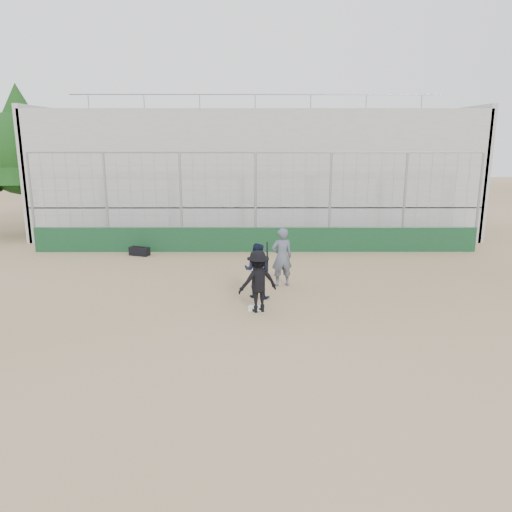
{
  "coord_description": "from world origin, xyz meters",
  "views": [
    {
      "loc": [
        -0.05,
        -13.0,
        4.62
      ],
      "look_at": [
        0.0,
        1.4,
        1.15
      ],
      "focal_mm": 35.0,
      "sensor_mm": 36.0,
      "label": 1
    }
  ],
  "objects_px": {
    "umpire": "(282,260)",
    "equipment_bag": "(140,251)",
    "catcher_crouched": "(257,279)",
    "batter_at_plate": "(258,281)"
  },
  "relations": [
    {
      "from": "umpire",
      "to": "equipment_bag",
      "type": "xyz_separation_m",
      "value": [
        -5.43,
        4.12,
        -0.66
      ]
    },
    {
      "from": "batter_at_plate",
      "to": "catcher_crouched",
      "type": "relative_size",
      "value": 1.66
    },
    {
      "from": "catcher_crouched",
      "to": "umpire",
      "type": "height_order",
      "value": "umpire"
    },
    {
      "from": "batter_at_plate",
      "to": "umpire",
      "type": "bearing_deg",
      "value": 72.18
    },
    {
      "from": "umpire",
      "to": "batter_at_plate",
      "type": "bearing_deg",
      "value": 57.27
    },
    {
      "from": "batter_at_plate",
      "to": "equipment_bag",
      "type": "bearing_deg",
      "value": 125.69
    },
    {
      "from": "equipment_bag",
      "to": "batter_at_plate",
      "type": "bearing_deg",
      "value": -54.31
    },
    {
      "from": "catcher_crouched",
      "to": "umpire",
      "type": "distance_m",
      "value": 1.48
    },
    {
      "from": "umpire",
      "to": "equipment_bag",
      "type": "relative_size",
      "value": 1.95
    },
    {
      "from": "umpire",
      "to": "equipment_bag",
      "type": "bearing_deg",
      "value": -52.1
    }
  ]
}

